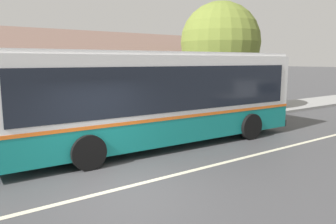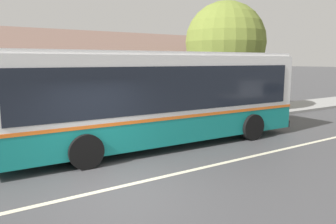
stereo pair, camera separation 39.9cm
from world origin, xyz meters
name	(u,v)px [view 2 (the right image)]	position (x,y,z in m)	size (l,w,h in m)	color
ground_plane	(119,187)	(0.00, 0.00, 0.00)	(300.00, 300.00, 0.00)	#424244
sidewalk_far	(54,136)	(0.00, 6.00, 0.07)	(60.00, 3.00, 0.15)	gray
lane_divider_stripe	(119,187)	(0.00, 0.00, 0.00)	(60.00, 0.16, 0.01)	beige
community_building	(43,82)	(1.38, 13.41, 1.74)	(23.96, 8.33, 5.90)	beige
transit_bus	(158,96)	(2.91, 2.90, 1.77)	(11.23, 3.01, 3.30)	#147F7A
bench_down_street	(56,124)	(0.10, 5.95, 0.58)	(1.87, 0.51, 0.94)	brown
street_tree_primary	(225,42)	(9.87, 6.98, 4.02)	(4.50, 4.50, 6.28)	#4C3828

